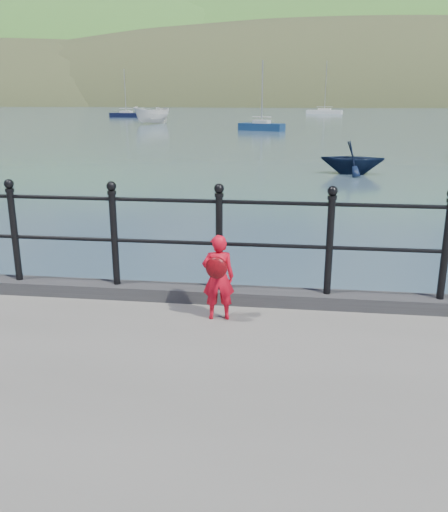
# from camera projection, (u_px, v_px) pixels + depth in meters

# --- Properties ---
(ground) EXTENTS (600.00, 600.00, 0.00)m
(ground) POSITION_uv_depth(u_px,v_px,m) (173.00, 370.00, 6.68)
(ground) COLOR #2D4251
(ground) RESTS_ON ground
(kerb) EXTENTS (60.00, 0.30, 0.15)m
(kerb) POSITION_uv_depth(u_px,v_px,m) (168.00, 292.00, 6.23)
(kerb) COLOR #28282B
(kerb) RESTS_ON quay
(railing) EXTENTS (18.11, 0.11, 1.20)m
(railing) POSITION_uv_depth(u_px,v_px,m) (166.00, 229.00, 6.02)
(railing) COLOR black
(railing) RESTS_ON kerb
(far_shore) EXTENTS (830.00, 200.00, 156.00)m
(far_shore) POSITION_uv_depth(u_px,v_px,m) (382.00, 157.00, 235.79)
(far_shore) COLOR #333A21
(far_shore) RESTS_ON ground
(child) EXTENTS (0.36, 0.32, 0.90)m
(child) POSITION_uv_depth(u_px,v_px,m) (218.00, 277.00, 5.55)
(child) COLOR red
(child) RESTS_ON quay
(launch_white) EXTENTS (4.62, 5.44, 2.03)m
(launch_white) POSITION_uv_depth(u_px,v_px,m) (152.00, 115.00, 63.89)
(launch_white) COLOR silver
(launch_white) RESTS_ON ground
(launch_navy) EXTENTS (2.76, 2.43, 1.38)m
(launch_navy) POSITION_uv_depth(u_px,v_px,m) (353.00, 158.00, 23.11)
(launch_navy) COLOR black
(launch_navy) RESTS_ON ground
(sailboat_port) EXTENTS (4.60, 2.92, 6.61)m
(sailboat_port) POSITION_uv_depth(u_px,v_px,m) (262.00, 127.00, 51.83)
(sailboat_port) COLOR navy
(sailboat_port) RESTS_ON ground
(sailboat_left) EXTENTS (5.21, 2.38, 7.29)m
(sailboat_left) POSITION_uv_depth(u_px,v_px,m) (126.00, 115.00, 83.17)
(sailboat_left) COLOR black
(sailboat_left) RESTS_ON ground
(sailboat_deep) EXTENTS (6.64, 3.19, 9.41)m
(sailboat_deep) POSITION_uv_depth(u_px,v_px,m) (324.00, 112.00, 98.38)
(sailboat_deep) COLOR silver
(sailboat_deep) RESTS_ON ground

